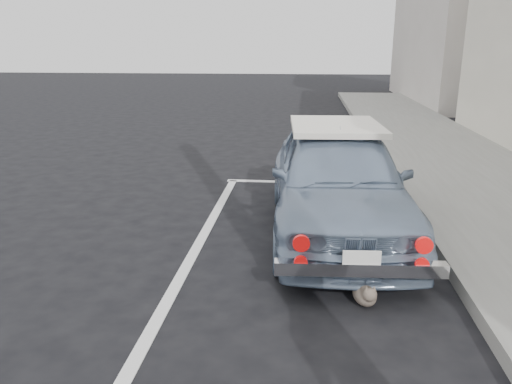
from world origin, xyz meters
TOP-DOWN VIEW (x-y plane):
  - pline_front at (0.50, 6.50)m, footprint 3.00×0.12m
  - pline_side at (-0.90, 3.00)m, footprint 0.12×7.00m
  - retro_coupe at (0.73, 4.22)m, footprint 1.81×4.04m
  - cat at (0.90, 2.35)m, footprint 0.27×0.47m

SIDE VIEW (x-z plane):
  - pline_front at x=0.50m, z-range 0.00..0.01m
  - pline_side at x=-0.90m, z-range 0.00..0.01m
  - cat at x=0.90m, z-range -0.01..0.24m
  - retro_coupe at x=0.73m, z-range 0.01..1.35m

